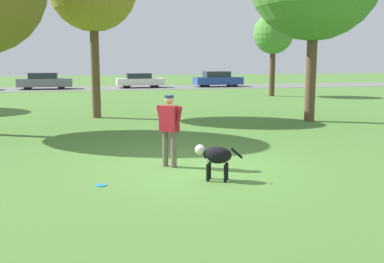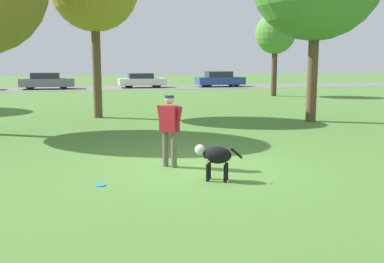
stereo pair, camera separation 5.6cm
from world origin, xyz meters
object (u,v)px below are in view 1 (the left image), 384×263
(dog, at_px, (215,156))
(parked_car_grey, at_px, (45,81))
(tree_far_right, at_px, (273,34))
(frisbee, at_px, (101,185))
(person, at_px, (169,125))
(parked_car_blue, at_px, (218,79))
(parked_car_white, at_px, (140,80))

(dog, relative_size, parked_car_grey, 0.22)
(tree_far_right, bearing_deg, dog, -116.60)
(frisbee, distance_m, tree_far_right, 22.85)
(person, distance_m, parked_car_blue, 30.16)
(frisbee, xyz_separation_m, parked_car_white, (4.49, 29.94, 0.62))
(parked_car_white, xyz_separation_m, parked_car_blue, (6.89, -0.21, 0.04))
(parked_car_blue, bearing_deg, person, -109.34)
(tree_far_right, height_order, parked_car_white, tree_far_right)
(tree_far_right, bearing_deg, parked_car_blue, 92.70)
(person, distance_m, tree_far_right, 20.87)
(person, height_order, parked_car_grey, person)
(dog, relative_size, tree_far_right, 0.17)
(parked_car_grey, bearing_deg, frisbee, -83.75)
(parked_car_grey, relative_size, parked_car_white, 1.07)
(dog, xyz_separation_m, frisbee, (-2.25, 0.14, -0.49))
(parked_car_white, bearing_deg, tree_far_right, -56.23)
(frisbee, distance_m, parked_car_blue, 31.85)
(dog, height_order, parked_car_white, parked_car_white)
(tree_far_right, bearing_deg, parked_car_white, 124.29)
(tree_far_right, relative_size, parked_car_blue, 1.27)
(frisbee, bearing_deg, tree_far_right, 58.12)
(parked_car_grey, distance_m, parked_car_white, 7.73)
(person, relative_size, parked_car_white, 0.41)
(person, xyz_separation_m, frisbee, (-1.58, -1.21, -0.95))
(frisbee, relative_size, parked_car_grey, 0.05)
(person, xyz_separation_m, tree_far_right, (10.30, 17.89, 3.04))
(tree_far_right, relative_size, parked_car_grey, 1.25)
(dog, height_order, tree_far_right, tree_far_right)
(tree_far_right, xyz_separation_m, parked_car_grey, (-15.12, 10.75, -3.34))
(dog, height_order, parked_car_grey, parked_car_grey)
(person, distance_m, parked_car_white, 28.88)
(person, height_order, dog, person)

